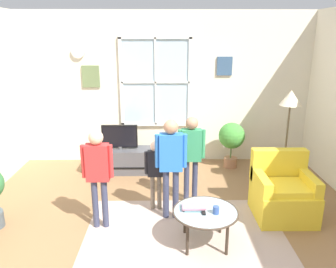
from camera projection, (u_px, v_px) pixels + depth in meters
name	position (u px, v px, depth m)	size (l,w,h in m)	color
ground_plane	(167.00, 252.00, 3.86)	(6.02, 6.52, 0.02)	olive
back_wall	(165.00, 88.00, 6.34)	(5.42, 0.17, 2.82)	silver
area_rug	(185.00, 237.00, 4.12)	(2.48, 1.89, 0.01)	tan
tv_stand	(121.00, 160.00, 6.03)	(1.15, 0.43, 0.44)	#4C4C51
television	(120.00, 137.00, 5.90)	(0.63, 0.08, 0.44)	#4C4C4C
armchair	(283.00, 193.00, 4.54)	(0.76, 0.74, 0.87)	yellow
coffee_table	(205.00, 213.00, 3.89)	(0.77, 0.77, 0.43)	#99B2B7
book_stack	(194.00, 207.00, 3.92)	(0.28, 0.17, 0.05)	slate
cup	(216.00, 210.00, 3.82)	(0.07, 0.07, 0.09)	#334C8C
remote_near_books	(203.00, 211.00, 3.85)	(0.04, 0.14, 0.02)	black
person_black_shirt	(156.00, 167.00, 4.62)	(0.30, 0.14, 1.01)	#726656
person_green_shirt	(191.00, 150.00, 4.78)	(0.39, 0.18, 1.30)	#333851
person_red_shirt	(98.00, 168.00, 4.12)	(0.39, 0.18, 1.30)	#333851
person_blue_shirt	(171.00, 158.00, 4.33)	(0.41, 0.19, 1.37)	#333851
potted_plant_by_window	(232.00, 138.00, 6.16)	(0.48, 0.48, 0.85)	#9E6B4C
floor_lamp	(290.00, 108.00, 4.93)	(0.32, 0.32, 1.62)	black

